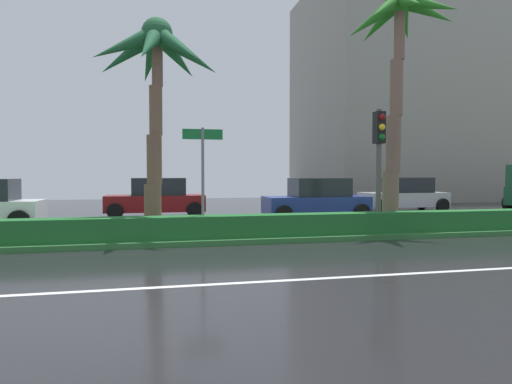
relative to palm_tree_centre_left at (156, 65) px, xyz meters
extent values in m
cube|color=black|center=(-0.30, 0.97, -5.12)|extent=(90.00, 42.00, 0.10)
cube|color=white|center=(-0.30, -6.03, -5.07)|extent=(81.00, 0.14, 0.01)
cube|color=#2D6B33|center=(-0.30, -0.03, -5.00)|extent=(85.50, 4.00, 0.15)
cube|color=#1E6028|center=(-0.30, -1.43, -4.62)|extent=(76.50, 0.70, 0.60)
cylinder|color=brown|center=(-0.14, -0.18, -4.21)|extent=(0.49, 0.49, 1.44)
cylinder|color=brown|center=(-0.08, -0.12, -2.77)|extent=(0.44, 0.44, 1.44)
cylinder|color=brown|center=(-0.03, -0.06, -1.34)|extent=(0.38, 0.38, 1.44)
cylinder|color=brown|center=(0.03, 0.00, 0.10)|extent=(0.32, 0.32, 1.44)
sphere|color=#1F5632|center=(0.03, 0.00, 0.92)|extent=(0.90, 0.90, 0.90)
cone|color=#1F5632|center=(0.91, 0.13, 0.41)|extent=(2.13, 0.85, 1.50)
cone|color=#1F5632|center=(0.60, 0.72, 0.46)|extent=(1.75, 1.98, 1.41)
cone|color=#1F5632|center=(-0.17, 0.86, 0.38)|extent=(1.00, 2.12, 1.55)
cone|color=#1F5632|center=(-0.79, 0.33, 0.38)|extent=(2.11, 1.29, 1.56)
cone|color=#1F5632|center=(-0.84, -0.29, 0.44)|extent=(2.16, 1.19, 1.45)
cone|color=#1F5632|center=(-0.18, -0.84, 0.35)|extent=(1.03, 2.10, 1.60)
cone|color=#1F5632|center=(0.54, -0.73, 0.40)|extent=(1.65, 2.00, 1.52)
cylinder|color=brown|center=(7.52, -0.12, -4.02)|extent=(0.54, 0.54, 1.82)
cylinder|color=brown|center=(7.58, -0.17, -2.20)|extent=(0.47, 0.47, 1.82)
cylinder|color=brown|center=(7.64, -0.22, -0.38)|extent=(0.41, 0.41, 1.82)
cylinder|color=brown|center=(7.70, -0.27, 1.44)|extent=(0.35, 0.35, 1.82)
sphere|color=#2B7624|center=(7.70, -0.27, 2.45)|extent=(0.90, 0.90, 0.90)
cone|color=#2B7624|center=(8.58, -0.40, 2.11)|extent=(2.04, 0.85, 1.19)
cone|color=#2B7624|center=(8.25, 0.40, 2.05)|extent=(1.69, 1.86, 1.30)
cone|color=#2B7624|center=(7.44, 0.52, 1.98)|extent=(1.12, 2.01, 1.43)
cone|color=#2B7624|center=(7.02, 0.18, 1.94)|extent=(1.90, 1.52, 1.48)
cone|color=#2B7624|center=(6.99, -0.69, 1.97)|extent=(1.94, 1.48, 1.43)
cone|color=#2B7624|center=(7.50, -1.12, 2.06)|extent=(0.98, 2.04, 1.29)
cone|color=#2B7624|center=(8.27, -0.94, 2.09)|extent=(1.70, 1.87, 1.22)
cylinder|color=#4C4C47|center=(6.55, -1.13, -3.08)|extent=(0.16, 0.16, 3.69)
cube|color=black|center=(6.55, -1.13, -1.79)|extent=(0.28, 0.32, 0.96)
sphere|color=maroon|center=(6.55, -1.30, -1.49)|extent=(0.20, 0.20, 0.20)
sphere|color=yellow|center=(6.55, -1.30, -1.79)|extent=(0.20, 0.20, 0.20)
sphere|color=#0F591E|center=(6.55, -1.30, -2.09)|extent=(0.20, 0.20, 0.20)
cylinder|color=slate|center=(1.21, -1.22, -3.42)|extent=(0.08, 0.08, 3.00)
cube|color=#146B2D|center=(1.21, -1.22, -2.10)|extent=(1.10, 0.03, 0.28)
cylinder|color=black|center=(-4.52, 2.78, -4.73)|extent=(0.68, 0.22, 0.68)
cylinder|color=black|center=(-4.52, 4.58, -4.73)|extent=(0.68, 0.22, 0.68)
cube|color=maroon|center=(-0.04, 6.86, -4.47)|extent=(4.30, 1.76, 0.72)
cube|color=#1E2328|center=(0.11, 6.86, -3.73)|extent=(2.30, 1.58, 0.76)
cylinder|color=black|center=(-1.69, 5.96, -4.73)|extent=(0.68, 0.22, 0.68)
cylinder|color=black|center=(-1.69, 7.76, -4.73)|extent=(0.68, 0.22, 0.68)
cylinder|color=black|center=(1.61, 5.96, -4.73)|extent=(0.68, 0.22, 0.68)
cylinder|color=black|center=(1.61, 7.76, -4.73)|extent=(0.68, 0.22, 0.68)
cube|color=navy|center=(6.49, 4.11, -4.47)|extent=(4.30, 1.76, 0.72)
cube|color=#1E2328|center=(6.64, 4.11, -3.73)|extent=(2.30, 1.58, 0.76)
cylinder|color=black|center=(4.84, 3.21, -4.73)|extent=(0.68, 0.22, 0.68)
cylinder|color=black|center=(4.84, 5.01, -4.73)|extent=(0.68, 0.22, 0.68)
cylinder|color=black|center=(8.14, 3.21, -4.73)|extent=(0.68, 0.22, 0.68)
cylinder|color=black|center=(8.14, 5.01, -4.73)|extent=(0.68, 0.22, 0.68)
cube|color=silver|center=(12.32, 7.04, -4.47)|extent=(4.30, 1.76, 0.72)
cube|color=#1E2328|center=(12.47, 7.04, -3.73)|extent=(2.30, 1.58, 0.76)
cylinder|color=black|center=(10.67, 6.14, -4.73)|extent=(0.68, 0.22, 0.68)
cylinder|color=black|center=(10.67, 7.94, -4.73)|extent=(0.68, 0.22, 0.68)
cylinder|color=black|center=(13.97, 6.14, -4.73)|extent=(0.68, 0.22, 0.68)
cylinder|color=black|center=(13.97, 7.94, -4.73)|extent=(0.68, 0.22, 0.68)
cylinder|color=black|center=(17.31, 5.35, -4.61)|extent=(0.92, 0.30, 0.92)
cube|color=gray|center=(19.96, 18.11, 2.88)|extent=(17.02, 11.58, 15.90)
camera|label=1|loc=(-0.10, -13.51, -3.21)|focal=31.37mm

